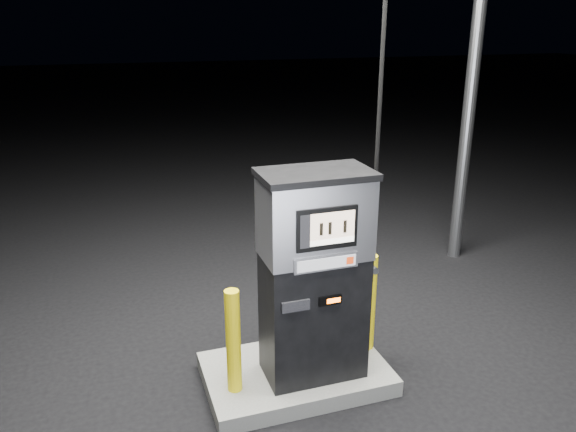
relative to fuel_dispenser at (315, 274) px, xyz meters
name	(u,v)px	position (x,y,z in m)	size (l,w,h in m)	color
ground	(296,381)	(-0.12, 0.10, -1.08)	(80.00, 80.00, 0.00)	black
pump_island	(296,374)	(-0.12, 0.10, -1.01)	(1.60, 1.00, 0.15)	slate
fuel_dispenser	(315,274)	(0.00, 0.00, 0.00)	(0.99, 0.54, 3.76)	black
bollard_left	(233,341)	(-0.71, -0.04, -0.47)	(0.12, 0.12, 0.91)	yellow
bollard_right	(369,302)	(0.62, 0.20, -0.46)	(0.12, 0.12, 0.93)	yellow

